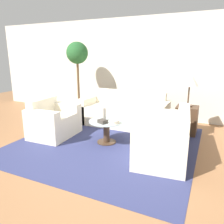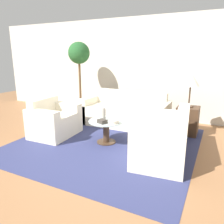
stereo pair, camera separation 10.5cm
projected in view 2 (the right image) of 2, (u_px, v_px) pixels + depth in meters
ground_plane at (92, 159)px, 3.56m from camera, size 14.00×14.00×0.00m
wall_back at (148, 69)px, 5.70m from camera, size 10.00×0.06×2.60m
rug at (106, 142)px, 4.23m from camera, size 3.28×3.22×0.01m
sofa_main at (125, 113)px, 5.23m from camera, size 2.06×0.81×0.80m
armchair at (53, 122)px, 4.56m from camera, size 0.78×0.98×0.77m
loveseat at (166, 140)px, 3.60m from camera, size 0.92×1.57×0.79m
coffee_table at (106, 129)px, 4.16m from camera, size 0.66×0.66×0.44m
side_table at (187, 120)px, 4.62m from camera, size 0.44×0.44×0.59m
table_lamp at (191, 80)px, 4.41m from camera, size 0.34×0.34×0.70m
potted_plant at (79, 64)px, 5.75m from camera, size 0.56×0.56×1.98m
vase at (104, 114)px, 4.10m from camera, size 0.08×0.08×0.25m
bowl at (114, 122)px, 3.96m from camera, size 0.19×0.19×0.06m
book_stack at (102, 121)px, 3.96m from camera, size 0.19×0.17×0.07m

